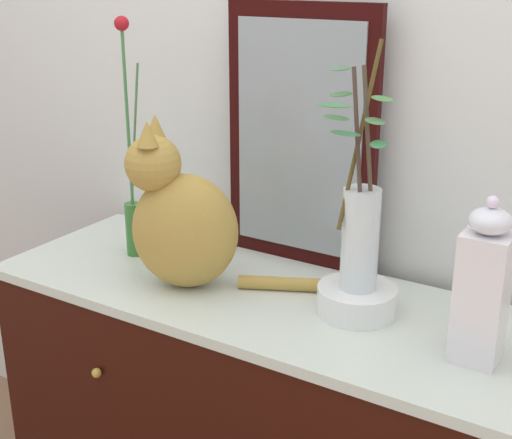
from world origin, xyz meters
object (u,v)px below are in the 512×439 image
(bowl_porcelain, at_px, (357,300))
(jar_lidded_porcelain, at_px, (483,288))
(mirror_leaning, at_px, (300,138))
(vase_slim_green, at_px, (132,195))
(cat_sitting, at_px, (181,220))
(vase_glass_clear, at_px, (360,226))

(bowl_porcelain, height_order, jar_lidded_porcelain, jar_lidded_porcelain)
(mirror_leaning, relative_size, bowl_porcelain, 3.68)
(vase_slim_green, relative_size, jar_lidded_porcelain, 1.83)
(cat_sitting, height_order, bowl_porcelain, cat_sitting)
(mirror_leaning, height_order, bowl_porcelain, mirror_leaning)
(bowl_porcelain, distance_m, vase_glass_clear, 0.17)
(mirror_leaning, distance_m, bowl_porcelain, 0.44)
(cat_sitting, relative_size, vase_glass_clear, 0.86)
(mirror_leaning, height_order, cat_sitting, mirror_leaning)
(vase_glass_clear, height_order, jar_lidded_porcelain, vase_glass_clear)
(mirror_leaning, distance_m, jar_lidded_porcelain, 0.62)
(bowl_porcelain, bearing_deg, cat_sitting, -167.98)
(vase_slim_green, height_order, jar_lidded_porcelain, vase_slim_green)
(jar_lidded_porcelain, bearing_deg, bowl_porcelain, 168.54)
(cat_sitting, bearing_deg, vase_slim_green, 158.65)
(vase_slim_green, bearing_deg, mirror_leaning, 27.32)
(cat_sitting, relative_size, jar_lidded_porcelain, 1.36)
(bowl_porcelain, height_order, vase_glass_clear, vase_glass_clear)
(vase_glass_clear, bearing_deg, jar_lidded_porcelain, -11.15)
(mirror_leaning, distance_m, vase_glass_clear, 0.35)
(vase_slim_green, bearing_deg, bowl_porcelain, -0.07)
(mirror_leaning, xyz_separation_m, bowl_porcelain, (0.26, -0.20, -0.29))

